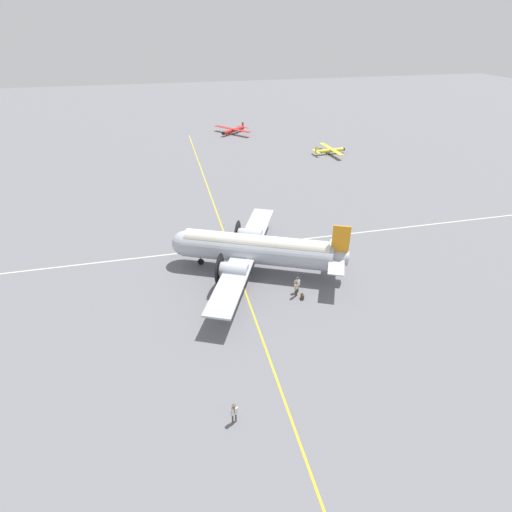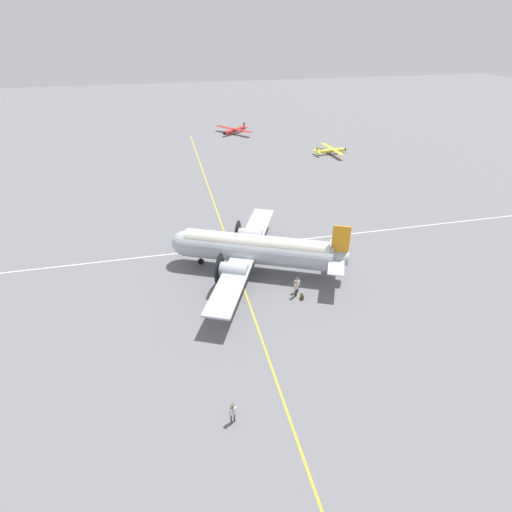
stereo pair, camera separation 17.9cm
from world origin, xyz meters
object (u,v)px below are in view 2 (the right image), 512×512
crew_foreground (233,411)px  light_aircraft_taxiing (234,130)px  passenger_boarding (297,283)px  suitcase_near_door (302,297)px  airliner_main (252,249)px  ramp_agent (296,287)px  light_aircraft_distant (332,150)px

crew_foreground → light_aircraft_taxiing: size_ratio=0.18×
light_aircraft_taxiing → passenger_boarding: bearing=46.7°
suitcase_near_door → airliner_main: bearing=30.5°
ramp_agent → crew_foreground: bearing=15.4°
passenger_boarding → light_aircraft_taxiing: (63.92, -5.25, -0.25)m
ramp_agent → light_aircraft_taxiing: (64.57, -5.55, -0.31)m
airliner_main → passenger_boarding: size_ratio=12.23×
airliner_main → suitcase_near_door: (-6.19, -3.65, -2.38)m
passenger_boarding → light_aircraft_distant: (43.34, -21.35, -0.32)m
crew_foreground → ramp_agent: size_ratio=0.88×
crew_foreground → suitcase_near_door: crew_foreground is taller
airliner_main → passenger_boarding: airliner_main is taller
crew_foreground → passenger_boarding: (13.24, -8.80, 0.06)m
crew_foreground → light_aircraft_taxiing: (77.16, -14.05, -0.20)m
suitcase_near_door → light_aircraft_distant: bearing=-25.4°
light_aircraft_distant → crew_foreground: bearing=-122.6°
airliner_main → light_aircraft_distant: 45.72m
airliner_main → light_aircraft_taxiing: bearing=-73.8°
suitcase_near_door → light_aircraft_distant: size_ratio=0.06×
ramp_agent → light_aircraft_taxiing: size_ratio=0.21×
airliner_main → passenger_boarding: 6.28m
passenger_boarding → suitcase_near_door: size_ratio=2.96×
passenger_boarding → light_aircraft_distant: size_ratio=0.19×
suitcase_near_door → light_aircraft_distant: (44.54, -21.17, 0.50)m
suitcase_near_door → light_aircraft_taxiing: (65.11, -5.08, 0.56)m
light_aircraft_distant → light_aircraft_taxiing: bearing=123.5°
airliner_main → suitcase_near_door: airliner_main is taller
crew_foreground → light_aircraft_taxiing: bearing=-110.8°
passenger_boarding → ramp_agent: bearing=67.4°
airliner_main → passenger_boarding: bearing=149.4°
suitcase_near_door → light_aircraft_taxiing: size_ratio=0.07×
passenger_boarding → light_aircraft_taxiing: bearing=-92.5°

